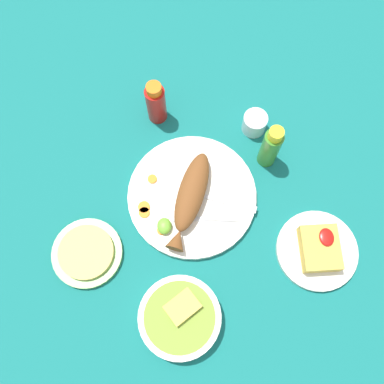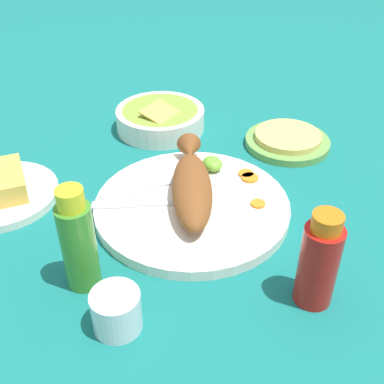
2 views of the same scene
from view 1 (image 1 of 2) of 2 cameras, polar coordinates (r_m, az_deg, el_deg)
ground_plane at (r=1.05m, az=0.00°, el=-0.66°), size 4.00×4.00×0.00m
main_plate at (r=1.04m, az=0.00°, el=-0.51°), size 0.31×0.31×0.02m
fried_fish at (r=1.01m, az=-0.23°, el=-0.68°), size 0.25×0.13×0.05m
fork_near at (r=1.03m, az=4.32°, el=-1.28°), size 0.07×0.18×0.00m
fork_far at (r=1.02m, az=3.21°, el=-3.52°), size 0.02×0.19×0.00m
carrot_slice_near at (r=1.05m, az=-5.32°, el=1.74°), size 0.02×0.02×0.00m
carrot_slice_mid at (r=1.03m, az=-6.42°, el=-2.00°), size 0.03×0.03×0.00m
carrot_slice_far at (r=1.03m, az=-6.39°, el=-2.74°), size 0.03×0.03×0.00m
carrot_slice_extra at (r=1.01m, az=-4.09°, el=-5.13°), size 0.02×0.02×0.00m
lime_wedge_main at (r=1.00m, az=-3.71°, el=-4.55°), size 0.04×0.03×0.02m
hot_sauce_bottle_red at (r=1.09m, az=-4.83°, el=11.76°), size 0.05×0.05×0.14m
hot_sauce_bottle_green at (r=1.04m, az=10.43°, el=5.91°), size 0.05×0.05×0.15m
salt_cup at (r=1.12m, az=8.31°, el=9.00°), size 0.06×0.06×0.05m
side_plate_fries at (r=1.05m, az=16.30°, el=-7.50°), size 0.19×0.19×0.01m
fries_pile at (r=1.03m, az=16.70°, el=-7.17°), size 0.10×0.09×0.04m
guacamole_bowl at (r=0.98m, az=-1.64°, el=-16.37°), size 0.18×0.18×0.06m
tortilla_plate at (r=1.04m, az=-13.78°, el=-7.92°), size 0.17×0.17×0.01m
tortilla_stack at (r=1.03m, az=-13.95°, el=-7.79°), size 0.13×0.13×0.01m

